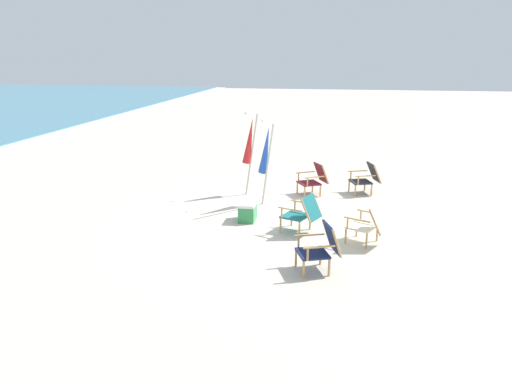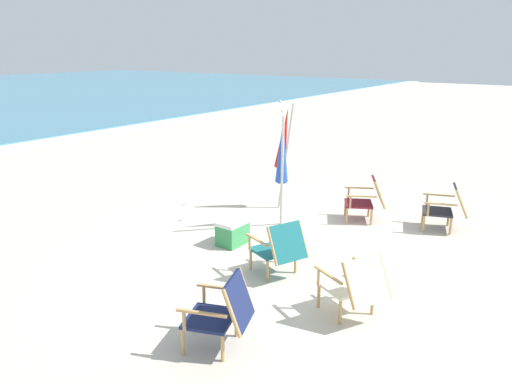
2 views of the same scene
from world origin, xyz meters
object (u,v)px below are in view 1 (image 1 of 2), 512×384
beach_chair_back_left (367,177)px  umbrella_furled_red (250,141)px  beach_chair_front_right (321,246)px  umbrella_furled_blue (266,151)px  beach_chair_far_center (303,212)px  cooler_box (248,212)px  beach_chair_front_left (314,178)px  beach_chair_back_right (370,223)px

beach_chair_back_left → umbrella_furled_red: (-0.61, 2.95, 0.95)m
umbrella_furled_red → beach_chair_front_right: bearing=-155.2°
beach_chair_front_right → umbrella_furled_blue: bearing=23.1°
beach_chair_far_center → beach_chair_back_left: bearing=-23.5°
umbrella_furled_red → cooler_box: bearing=-170.8°
beach_chair_front_left → umbrella_furled_blue: (-1.21, 1.07, 0.91)m
beach_chair_front_right → beach_chair_back_left: (4.98, -0.93, -0.00)m
beach_chair_back_right → cooler_box: 2.73m
beach_chair_far_center → umbrella_furled_blue: 2.12m
cooler_box → beach_chair_front_right: bearing=-144.1°
beach_chair_front_left → beach_chair_back_left: 1.36m
beach_chair_far_center → beach_chair_back_right: bearing=-108.5°
beach_chair_back_right → beach_chair_front_left: size_ratio=1.05×
umbrella_furled_blue → cooler_box: 1.60m
beach_chair_back_left → umbrella_furled_blue: size_ratio=0.42×
beach_chair_back_left → beach_chair_front_right: bearing=169.5°
beach_chair_front_right → beach_chair_back_left: beach_chair_front_right is taller
beach_chair_back_right → beach_chair_back_left: 3.62m
umbrella_furled_red → beach_chair_far_center: bearing=-148.7°
beach_chair_front_right → umbrella_furled_blue: (3.43, 1.46, 0.91)m
beach_chair_back_right → beach_chair_back_left: (3.62, -0.07, 0.00)m
beach_chair_far_center → beach_chair_front_left: 2.84m
beach_chair_far_center → beach_chair_front_left: size_ratio=1.01×
beach_chair_back_left → umbrella_furled_blue: umbrella_furled_blue is taller
beach_chair_back_left → umbrella_furled_red: umbrella_furled_red is taller
beach_chair_front_left → umbrella_furled_red: size_ratio=0.42×
beach_chair_back_left → cooler_box: beach_chair_back_left is taller
beach_chair_back_right → beach_chair_front_left: beach_chair_front_left is taller
beach_chair_back_right → umbrella_furled_red: (3.01, 2.88, 0.96)m
beach_chair_back_left → umbrella_furled_red: size_ratio=0.41×
beach_chair_far_center → umbrella_furled_red: bearing=31.3°
beach_chair_front_left → umbrella_furled_blue: bearing=138.4°
beach_chair_front_right → beach_chair_back_left: 5.06m
beach_chair_back_right → beach_chair_far_center: bearing=71.5°
beach_chair_back_right → beach_chair_front_left: 3.51m
beach_chair_far_center → umbrella_furled_blue: size_ratio=0.43×
beach_chair_far_center → beach_chair_front_left: (2.84, -0.07, 0.00)m
beach_chair_front_right → beach_chair_far_center: 1.86m
beach_chair_front_right → beach_chair_back_left: size_ratio=0.95×
beach_chair_front_right → beach_chair_back_left: bearing=-10.5°
umbrella_furled_red → beach_chair_back_left: bearing=-78.4°
beach_chair_front_left → umbrella_furled_blue: umbrella_furled_blue is taller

